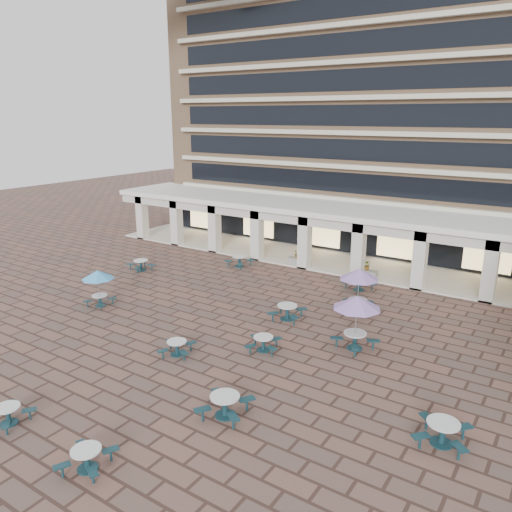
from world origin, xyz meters
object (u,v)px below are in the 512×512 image
(picnic_table_2, at_px, (8,414))
(planter_right, at_px, (367,270))
(picnic_table_1, at_px, (87,457))
(planter_left, at_px, (298,259))

(picnic_table_2, height_order, planter_right, planter_right)
(picnic_table_1, height_order, planter_left, planter_left)
(picnic_table_1, height_order, planter_right, planter_right)
(planter_left, relative_size, planter_right, 1.00)
(picnic_table_2, relative_size, planter_left, 1.16)
(picnic_table_2, bearing_deg, planter_left, 83.28)
(picnic_table_1, relative_size, planter_right, 1.32)
(picnic_table_2, relative_size, planter_right, 1.16)
(picnic_table_2, distance_m, planter_left, 23.92)
(picnic_table_1, distance_m, planter_right, 23.90)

